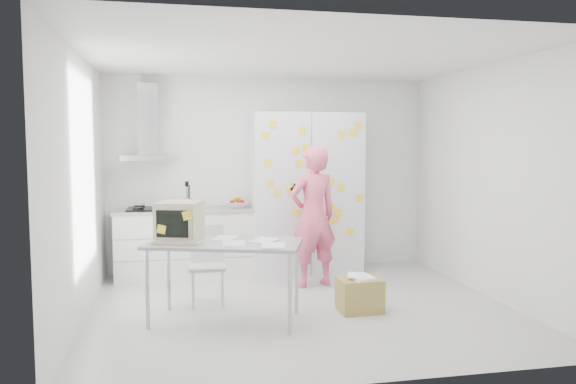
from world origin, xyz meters
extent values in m
cube|color=silver|center=(0.00, 0.00, -0.01)|extent=(4.50, 4.00, 0.02)
cube|color=white|center=(0.00, 2.00, 1.35)|extent=(4.50, 0.02, 2.70)
cube|color=white|center=(-2.25, 0.00, 1.35)|extent=(0.02, 4.00, 2.70)
cube|color=white|center=(2.25, 0.00, 1.35)|extent=(0.02, 4.00, 2.70)
cube|color=white|center=(0.00, 0.00, 2.70)|extent=(4.50, 4.00, 0.02)
cube|color=white|center=(-1.20, 1.70, 0.44)|extent=(1.80, 0.60, 0.88)
cube|color=gray|center=(-1.20, 1.40, 0.58)|extent=(1.76, 0.01, 0.01)
cube|color=gray|center=(-1.20, 1.40, 0.30)|extent=(1.76, 0.01, 0.01)
cube|color=#9E9E99|center=(-1.20, 1.70, 0.90)|extent=(1.84, 0.63, 0.04)
cube|color=black|center=(-1.65, 1.70, 0.93)|extent=(0.58, 0.50, 0.03)
cylinder|color=black|center=(-1.79, 1.58, 0.95)|extent=(0.14, 0.14, 0.02)
cylinder|color=black|center=(-1.51, 1.58, 0.95)|extent=(0.14, 0.14, 0.02)
cylinder|color=black|center=(-1.79, 1.82, 0.95)|extent=(0.14, 0.14, 0.02)
cylinder|color=black|center=(-1.51, 1.82, 0.95)|extent=(0.14, 0.14, 0.02)
cylinder|color=silver|center=(-1.15, 1.70, 0.99)|extent=(0.10, 0.10, 0.14)
cylinder|color=black|center=(-1.16, 1.71, 1.09)|extent=(0.01, 0.01, 0.30)
cylinder|color=black|center=(-1.13, 1.69, 1.09)|extent=(0.01, 0.01, 0.30)
cylinder|color=black|center=(-1.15, 1.72, 1.09)|extent=(0.01, 0.01, 0.30)
cube|color=black|center=(-1.16, 1.71, 1.25)|extent=(0.05, 0.01, 0.07)
imported|color=white|center=(-0.50, 1.70, 0.96)|extent=(0.31, 0.31, 0.08)
sphere|color=#B2140F|center=(-0.56, 1.72, 0.99)|extent=(0.08, 0.08, 0.08)
sphere|color=#B2140F|center=(-0.47, 1.65, 0.99)|extent=(0.08, 0.08, 0.08)
sphere|color=#B2140F|center=(-0.43, 1.74, 0.99)|extent=(0.08, 0.08, 0.08)
cylinder|color=yellow|center=(-0.52, 1.72, 1.03)|extent=(0.09, 0.17, 0.10)
cylinder|color=yellow|center=(-0.49, 1.72, 1.03)|extent=(0.04, 0.17, 0.10)
cylinder|color=yellow|center=(-0.47, 1.72, 1.03)|extent=(0.08, 0.17, 0.10)
cube|color=silver|center=(-1.65, 1.75, 1.60)|extent=(0.70, 0.48, 0.07)
cube|color=silver|center=(-1.65, 1.87, 2.10)|extent=(0.26, 0.24, 0.95)
cube|color=silver|center=(0.45, 1.68, 1.10)|extent=(1.50, 0.65, 2.20)
cube|color=slate|center=(0.45, 1.35, 1.10)|extent=(0.01, 0.01, 2.16)
cube|color=silver|center=(0.39, 1.34, 1.10)|extent=(0.02, 0.02, 0.30)
cube|color=silver|center=(0.51, 1.34, 1.10)|extent=(0.02, 0.02, 0.30)
cube|color=yellow|center=(0.86, 1.34, 1.90)|extent=(0.10, 0.00, 0.10)
cube|color=yellow|center=(1.01, 1.34, 1.93)|extent=(0.12, 0.00, 0.12)
cube|color=yellow|center=(1.12, 1.34, 1.05)|extent=(0.12, 0.00, 0.12)
cube|color=yellow|center=(0.22, 1.34, 1.21)|extent=(0.10, 0.00, 0.10)
cube|color=yellow|center=(0.46, 1.34, 1.35)|extent=(0.12, 0.00, 0.12)
cube|color=yellow|center=(0.83, 1.34, 0.86)|extent=(0.12, 0.00, 0.12)
cube|color=yellow|center=(0.25, 1.34, 0.87)|extent=(0.10, 0.00, 0.10)
cube|color=yellow|center=(0.32, 1.34, 1.95)|extent=(0.12, 0.00, 0.12)
cube|color=yellow|center=(0.54, 1.34, 0.81)|extent=(0.12, 0.00, 0.12)
cube|color=yellow|center=(0.86, 1.34, 1.19)|extent=(0.12, 0.00, 0.12)
cube|color=yellow|center=(0.74, 1.34, 0.94)|extent=(0.10, 0.00, 0.10)
cube|color=yellow|center=(0.24, 1.34, 1.69)|extent=(0.12, 0.00, 0.12)
cube|color=yellow|center=(-0.01, 1.34, 1.15)|extent=(0.10, 0.00, 0.10)
cube|color=yellow|center=(-0.10, 1.34, 1.26)|extent=(0.10, 0.00, 0.10)
cube|color=yellow|center=(-0.16, 1.34, 1.89)|extent=(0.11, 0.00, 0.11)
cube|color=yellow|center=(0.38, 1.34, 0.59)|extent=(0.10, 0.00, 0.10)
cube|color=yellow|center=(0.25, 1.34, 1.22)|extent=(0.11, 0.00, 0.11)
cube|color=yellow|center=(0.99, 1.34, 0.59)|extent=(0.11, 0.00, 0.11)
cube|color=yellow|center=(1.09, 1.34, 2.03)|extent=(0.10, 0.00, 0.10)
cube|color=yellow|center=(0.28, 1.34, 1.53)|extent=(0.10, 0.00, 0.10)
cube|color=yellow|center=(0.17, 1.34, 1.16)|extent=(0.11, 0.00, 0.11)
cube|color=yellow|center=(0.63, 1.34, 0.52)|extent=(0.10, 0.00, 0.10)
cube|color=yellow|center=(-0.07, 1.34, 2.03)|extent=(0.10, 0.00, 0.10)
cube|color=yellow|center=(-0.13, 1.34, 1.54)|extent=(0.12, 0.00, 0.12)
cube|color=yellow|center=(0.76, 1.34, 0.77)|extent=(0.11, 0.00, 0.11)
cube|color=yellow|center=(0.37, 1.34, 1.73)|extent=(0.11, 0.00, 0.11)
cube|color=yellow|center=(0.72, 1.34, 1.28)|extent=(0.11, 0.00, 0.11)
cube|color=yellow|center=(0.47, 1.34, 0.80)|extent=(0.11, 0.00, 0.11)
imported|color=#F25E80|center=(0.36, 0.89, 0.88)|extent=(0.73, 0.58, 1.76)
cube|color=#999EA3|center=(-0.85, -0.32, 0.80)|extent=(1.67, 1.19, 0.03)
cylinder|color=#ADADB2|center=(-1.60, -0.40, 0.39)|extent=(0.05, 0.05, 0.77)
cylinder|color=#ADADB2|center=(-0.29, -0.83, 0.39)|extent=(0.05, 0.05, 0.77)
cylinder|color=#ADADB2|center=(-1.41, 0.19, 0.39)|extent=(0.05, 0.05, 0.77)
cylinder|color=#ADADB2|center=(-0.10, -0.24, 0.39)|extent=(0.05, 0.05, 0.77)
cube|color=#C1B68F|center=(-1.28, -0.09, 1.01)|extent=(0.52, 0.54, 0.39)
cube|color=#C1B68F|center=(-1.35, -0.30, 1.01)|extent=(0.37, 0.14, 0.34)
cube|color=black|center=(-1.36, -0.31, 1.01)|extent=(0.31, 0.11, 0.27)
cube|color=yellow|center=(-1.46, -0.28, 0.95)|extent=(0.10, 0.04, 0.10)
cube|color=yellow|center=(-1.22, -0.36, 1.09)|extent=(0.10, 0.04, 0.10)
cube|color=#C1B68F|center=(-1.32, -0.37, 0.83)|extent=(0.50, 0.30, 0.03)
cube|color=gray|center=(-1.32, -0.37, 0.84)|extent=(0.45, 0.25, 0.01)
cube|color=silver|center=(-0.76, -0.40, 0.81)|extent=(0.25, 0.33, 0.00)
cube|color=silver|center=(-0.45, -0.31, 0.82)|extent=(0.38, 0.39, 0.00)
cube|color=silver|center=(-0.41, -0.63, 0.82)|extent=(0.29, 0.36, 0.00)
cube|color=silver|center=(-0.83, -0.10, 0.81)|extent=(0.35, 0.39, 0.00)
cube|color=silver|center=(-0.99, 0.33, 0.42)|extent=(0.42, 0.42, 0.04)
cube|color=silver|center=(-0.98, 0.50, 0.66)|extent=(0.38, 0.05, 0.43)
cylinder|color=silver|center=(-1.15, 0.18, 0.20)|extent=(0.03, 0.03, 0.40)
cylinder|color=silver|center=(-0.84, 0.16, 0.20)|extent=(0.03, 0.03, 0.40)
cylinder|color=silver|center=(-1.14, 0.49, 0.20)|extent=(0.03, 0.03, 0.40)
cylinder|color=silver|center=(-0.82, 0.48, 0.20)|extent=(0.03, 0.03, 0.40)
cube|color=#A89348|center=(0.59, -0.26, 0.18)|extent=(0.45, 0.36, 0.36)
cube|color=white|center=(0.61, -0.28, 0.37)|extent=(0.25, 0.31, 0.03)
cube|color=white|center=(0.56, -0.22, 0.39)|extent=(0.25, 0.31, 0.00)
camera|label=1|loc=(-1.33, -5.84, 1.79)|focal=35.00mm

